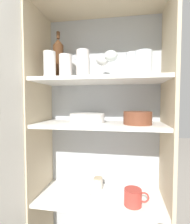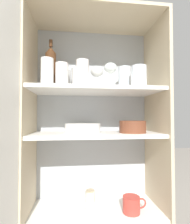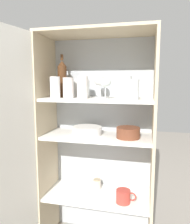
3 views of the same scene
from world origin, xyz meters
TOP-DOWN VIEW (x-y plane):
  - cupboard_back_panel at (0.00, 0.33)m, footprint 0.77×0.02m
  - cupboard_side_left at (-0.38, 0.16)m, footprint 0.02×0.35m
  - cupboard_side_right at (0.38, 0.16)m, footprint 0.02×0.35m
  - cupboard_top_panel at (0.00, 0.16)m, footprint 0.77×0.35m
  - shelf_board_lower at (0.00, 0.16)m, footprint 0.73×0.32m
  - shelf_board_middle at (0.00, 0.16)m, footprint 0.73×0.32m
  - shelf_board_upper at (0.00, 0.16)m, footprint 0.73×0.32m
  - tumbler_glass_0 at (0.23, 0.07)m, footprint 0.08×0.08m
  - tumbler_glass_1 at (0.19, 0.19)m, footprint 0.08×0.08m
  - tumbler_glass_2 at (-0.08, 0.08)m, footprint 0.07×0.07m
  - tumbler_glass_3 at (-0.19, 0.24)m, footprint 0.08×0.08m
  - tumbler_glass_4 at (-0.10, 0.17)m, footprint 0.08×0.08m
  - tumbler_glass_5 at (-0.27, 0.07)m, footprint 0.07×0.07m
  - tumbler_glass_6 at (-0.19, 0.12)m, footprint 0.07×0.07m
  - wine_glass_0 at (0.07, 0.07)m, footprint 0.07×0.07m
  - wine_glass_1 at (0.01, 0.19)m, footprint 0.08×0.08m
  - wine_bottle at (-0.27, 0.20)m, footprint 0.06×0.06m
  - plate_stack_white at (-0.08, 0.16)m, footprint 0.21×0.21m
  - mixing_bowl_large at (0.21, 0.13)m, footprint 0.15×0.15m
  - coffee_mug_primary at (0.19, 0.09)m, footprint 0.13×0.09m
  - storage_jar at (-0.02, 0.25)m, footprint 0.06×0.06m
  - serving_spoon at (-0.13, 0.17)m, footprint 0.21×0.08m

SIDE VIEW (x-z plane):
  - shelf_board_lower at x=0.00m, z-range 0.36..0.38m
  - serving_spoon at x=-0.13m, z-range 0.38..0.39m
  - storage_jar at x=-0.02m, z-range 0.38..0.45m
  - coffee_mug_primary at x=0.19m, z-range 0.38..0.47m
  - cupboard_back_panel at x=0.00m, z-range 0.00..1.49m
  - cupboard_side_left at x=-0.38m, z-range 0.00..1.49m
  - cupboard_side_right at x=0.38m, z-range 0.00..1.49m
  - shelf_board_middle at x=0.00m, z-range 0.80..0.82m
  - plate_stack_white at x=-0.08m, z-range 0.82..0.87m
  - mixing_bowl_large at x=0.21m, z-range 0.82..0.89m
  - shelf_board_upper at x=0.00m, z-range 1.06..1.08m
  - tumbler_glass_0 at x=0.23m, z-range 1.08..1.20m
  - tumbler_glass_4 at x=-0.10m, z-range 1.08..1.20m
  - tumbler_glass_3 at x=-0.19m, z-range 1.08..1.20m
  - tumbler_glass_6 at x=-0.19m, z-range 1.08..1.21m
  - tumbler_glass_5 at x=-0.27m, z-range 1.08..1.22m
  - tumbler_glass_2 at x=-0.08m, z-range 1.08..1.22m
  - tumbler_glass_1 at x=0.19m, z-range 1.08..1.22m
  - wine_glass_0 at x=0.07m, z-range 1.10..1.24m
  - wine_glass_1 at x=0.01m, z-range 1.11..1.25m
  - wine_bottle at x=-0.27m, z-range 1.06..1.36m
  - cupboard_top_panel at x=0.00m, z-range 1.49..1.51m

